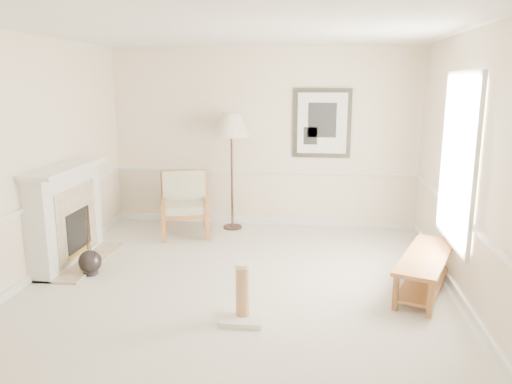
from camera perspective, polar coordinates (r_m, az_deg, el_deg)
ground at (r=5.91m, az=-2.19°, el=-10.93°), size 5.50×5.50×0.00m
room at (r=5.50m, az=-0.80°, el=7.45°), size 5.04×5.54×2.92m
fireplace at (r=6.99m, az=-20.76°, el=-2.49°), size 0.64×1.64×1.31m
floor_vase at (r=6.58m, az=-18.44°, el=-7.65°), size 0.29×0.29×0.84m
armchair at (r=7.89m, az=-8.14°, el=-0.99°), size 0.92×0.96×0.98m
floor_lamp at (r=7.90m, az=-2.81°, el=7.30°), size 0.77×0.77×1.87m
bench at (r=6.08m, az=18.80°, el=-8.02°), size 0.97×1.58×0.43m
scratching_post at (r=5.12m, az=-1.54°, el=-12.47°), size 0.42×0.42×0.60m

